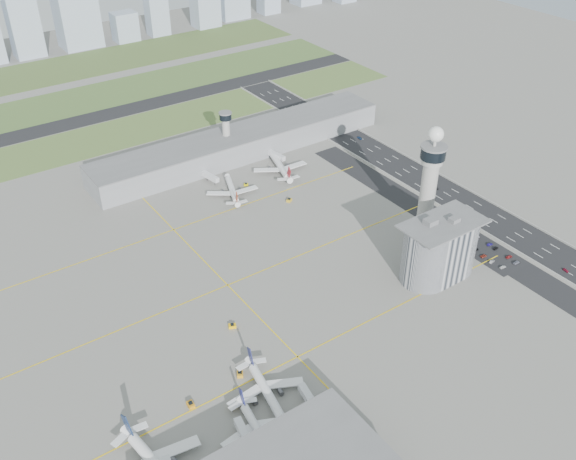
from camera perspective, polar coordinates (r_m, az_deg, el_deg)
ground at (r=318.72m, az=3.60°, el=-5.13°), size 1000.00×1000.00×0.00m
grass_strip_0 at (r=482.17m, az=-15.14°, el=8.17°), size 480.00×50.00×0.08m
grass_strip_1 at (r=548.26m, az=-18.11°, el=10.83°), size 480.00×60.00×0.08m
grass_strip_2 at (r=620.99m, az=-20.60°, el=13.00°), size 480.00×70.00×0.08m
runway at (r=514.46m, az=-16.69°, el=9.57°), size 480.00×22.00×0.10m
highway at (r=388.42m, az=17.14°, el=1.20°), size 28.00×500.00×0.10m
barrier_left at (r=378.46m, az=15.79°, el=0.62°), size 0.60×500.00×1.20m
barrier_right at (r=398.07m, az=18.46°, el=1.88°), size 0.60×500.00×1.20m
landside_road at (r=366.30m, az=15.78°, el=-0.69°), size 18.00×260.00×0.08m
parking_lot at (r=359.13m, az=16.97°, el=-1.69°), size 20.00×44.00×0.10m
taxiway_line_h_0 at (r=282.91m, az=0.85°, el=-11.22°), size 260.00×0.60×0.01m
taxiway_line_h_1 at (r=320.96m, az=-5.39°, el=-4.91°), size 260.00×0.60×0.01m
taxiway_line_h_2 at (r=364.96m, az=-10.13°, el=0.02°), size 260.00×0.60×0.01m
taxiway_line_v at (r=320.96m, az=-5.39°, el=-4.91°), size 0.60×260.00×0.01m
control_tower at (r=345.90m, az=12.49°, el=4.50°), size 14.00×14.00×64.50m
secondary_tower at (r=429.71m, az=-5.52°, el=8.77°), size 8.60×8.60×31.90m
admin_building at (r=326.72m, az=13.31°, el=-1.65°), size 42.00×24.00×33.50m
terminal_pier at (r=437.28m, az=-4.16°, el=7.72°), size 210.00×32.00×15.80m
airplane_near_b at (r=251.78m, az=-2.70°, el=-17.14°), size 34.23×38.63×9.73m
airplane_near_c at (r=263.71m, az=-1.93°, el=-13.82°), size 39.33×44.08×10.90m
airplane_far_a at (r=391.49m, az=-5.01°, el=3.89°), size 42.97×46.27×10.50m
airplane_far_b at (r=415.76m, az=-0.73°, el=6.04°), size 46.50×50.75×11.83m
jet_bridge_near_1 at (r=248.28m, az=-3.31°, el=-18.94°), size 5.39×14.31×5.70m
jet_bridge_near_2 at (r=258.80m, az=2.56°, el=-15.93°), size 5.39×14.31×5.70m
jet_bridge_far_0 at (r=411.16m, az=-7.52°, el=4.90°), size 5.39×14.31×5.70m
jet_bridge_far_1 at (r=432.95m, az=-1.67°, el=6.77°), size 5.39×14.31×5.70m
tug_0 at (r=266.54m, az=-8.65°, el=-15.07°), size 2.66×3.73×2.10m
tug_1 at (r=264.86m, az=-4.81°, el=-15.13°), size 3.74×4.14×1.99m
tug_2 at (r=275.48m, az=-4.29°, el=-12.60°), size 3.98×4.40×2.12m
tug_3 at (r=296.83m, az=-4.97°, el=-8.47°), size 4.09×3.56×1.99m
tug_4 at (r=401.88m, az=-3.75°, el=4.07°), size 3.32×2.99×1.60m
tug_5 at (r=384.63m, az=0.10°, el=2.70°), size 4.09×3.68×1.97m
car_lot_0 at (r=348.32m, az=18.55°, el=-3.13°), size 3.83×1.81×1.27m
car_lot_1 at (r=350.58m, az=17.67°, el=-2.68°), size 4.06×1.99×1.28m
car_lot_2 at (r=353.52m, az=16.99°, el=-2.22°), size 3.93×1.84×1.09m
car_lot_3 at (r=357.09m, az=16.28°, el=-1.66°), size 4.51×2.30×1.25m
car_lot_4 at (r=360.02m, az=15.42°, el=-1.20°), size 3.27×1.36×1.11m
car_lot_5 at (r=364.67m, az=14.24°, el=-0.48°), size 4.09×2.00×1.29m
car_lot_6 at (r=353.96m, az=19.64°, el=-2.74°), size 4.26×2.12×1.16m
car_lot_7 at (r=357.00m, az=19.05°, el=-2.26°), size 4.10×1.94×1.15m
car_lot_8 at (r=361.32m, az=17.98°, el=-1.54°), size 3.91×2.07×1.27m
car_lot_9 at (r=363.46m, az=17.50°, el=-1.22°), size 3.65×1.35×1.19m
car_lot_10 at (r=367.49m, az=16.44°, el=-0.60°), size 4.05×2.01×1.10m
car_lot_11 at (r=370.82m, az=15.50°, el=-0.08°), size 3.91×1.71×1.12m
car_hw_0 at (r=357.64m, az=23.47°, el=-3.30°), size 1.82×3.51×1.14m
car_hw_1 at (r=407.90m, az=13.04°, el=3.65°), size 1.72×3.78×1.20m
car_hw_2 at (r=462.73m, az=6.40°, el=8.14°), size 2.47×4.49×1.19m
car_hw_4 at (r=497.32m, az=0.82°, el=10.25°), size 1.50×3.72×1.27m
skyline_bldg_8 at (r=657.57m, az=-22.68°, el=17.54°), size 26.33×21.06×83.39m
skyline_bldg_9 at (r=673.03m, az=-18.31°, el=17.78°), size 36.96×29.57×62.11m
skyline_bldg_10 at (r=682.89m, az=-14.29°, el=17.12°), size 23.01×18.41×27.75m
skyline_bldg_11 at (r=693.68m, az=-11.57°, el=18.20°), size 20.22×16.18×38.97m
skyline_bldg_12 at (r=713.26m, az=-7.40°, el=19.33°), size 26.14×20.92×46.89m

